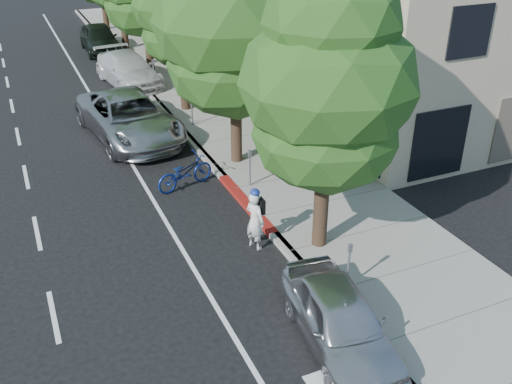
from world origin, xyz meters
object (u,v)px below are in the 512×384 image
white_pickup (128,70)px  pedestrian (231,72)px  street_tree_0 (328,86)px  bicycle (185,172)px  street_tree_1 (234,24)px  silver_suv (129,117)px  street_tree_2 (180,7)px  dark_sedan (120,115)px  near_car_a (340,320)px  dark_suv_far (99,38)px  cyclist (255,221)px

white_pickup → pedestrian: size_ratio=2.70×
street_tree_0 → bicycle: (-2.26, 5.00, -4.10)m
street_tree_1 → silver_suv: (-2.94, 4.00, -4.11)m
street_tree_2 → dark_sedan: street_tree_2 is taller
street_tree_1 → pedestrian: bearing=69.7°
street_tree_2 → pedestrian: bearing=27.3°
dark_sedan → near_car_a: bearing=-86.4°
street_tree_1 → dark_sedan: size_ratio=2.04×
street_tree_0 → street_tree_2: 12.00m
bicycle → near_car_a: bearing=168.7°
dark_suv_far → street_tree_0: bearing=-85.9°
cyclist → bicycle: (-0.66, 4.24, -0.30)m
street_tree_1 → street_tree_2: size_ratio=1.14×
cyclist → pedestrian: (4.34, 12.65, 0.28)m
street_tree_1 → near_car_a: 10.53m
dark_suv_far → pedestrian: 11.66m
dark_suv_far → street_tree_1: bearing=-84.8°
dark_suv_far → near_car_a: 27.78m
cyclist → street_tree_0: bearing=-137.5°
dark_suv_far → near_car_a: bearing=-89.5°
white_pickup → cyclist: bearing=-97.9°
street_tree_0 → street_tree_1: (-0.00, 6.00, 0.33)m
street_tree_0 → silver_suv: (-2.94, 10.00, -3.78)m
bicycle → dark_suv_far: (0.77, 19.28, 0.27)m
silver_suv → near_car_a: size_ratio=1.55×
cyclist → pedestrian: bearing=-41.0°
street_tree_2 → white_pickup: (-1.40, 5.00, -3.76)m
silver_suv → cyclist: bearing=-88.5°
white_pickup → pedestrian: pedestrian is taller
street_tree_1 → bicycle: bearing=-156.1°
pedestrian → white_pickup: bearing=-73.7°
pedestrian → silver_suv: bearing=-1.8°
near_car_a → pedestrian: 17.44m
pedestrian → street_tree_1: bearing=36.9°
street_tree_0 → pedestrian: street_tree_0 is taller
near_car_a → cyclist: bearing=99.0°
street_tree_1 → cyclist: (-1.60, -5.24, -4.13)m
silver_suv → pedestrian: size_ratio=3.17×
street_tree_1 → dark_sedan: street_tree_1 is taller
street_tree_2 → dark_sedan: (-3.10, -1.00, -3.86)m
street_tree_2 → pedestrian: (2.74, 1.41, -3.39)m
street_tree_2 → pedestrian: street_tree_2 is taller
near_car_a → bicycle: bearing=102.8°
street_tree_0 → street_tree_2: street_tree_0 is taller
white_pickup → dark_suv_far: (-0.09, 7.28, 0.05)m
cyclist → street_tree_1: bearing=-39.0°
dark_suv_far → near_car_a: dark_suv_far is taller
street_tree_0 → silver_suv: street_tree_0 is taller
near_car_a → street_tree_1: bearing=88.7°
street_tree_2 → near_car_a: 16.04m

